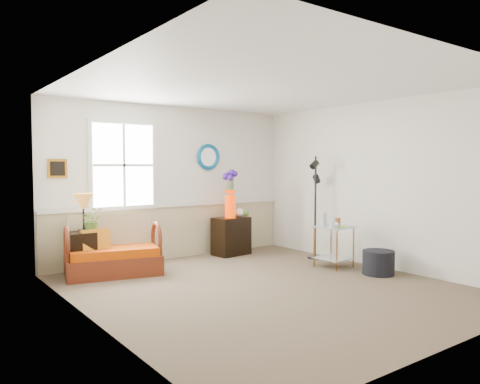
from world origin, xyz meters
TOP-DOWN VIEW (x-y plane):
  - floor at (0.00, 0.00)m, footprint 4.50×5.00m
  - ceiling at (0.00, 0.00)m, footprint 4.50×5.00m
  - walls at (0.00, 0.00)m, footprint 4.51×5.01m
  - wainscot at (0.00, 2.48)m, footprint 4.46×0.02m
  - chair_rail at (0.00, 2.47)m, footprint 4.46×0.04m
  - window at (-0.90, 2.47)m, footprint 1.14×0.06m
  - picture at (-1.92, 2.48)m, footprint 0.28×0.03m
  - mirror at (0.70, 2.48)m, footprint 0.47×0.07m
  - loveseat at (-1.32, 1.89)m, footprint 1.46×1.02m
  - throw_pillow at (-1.57, 1.89)m, footprint 0.41×0.12m
  - lamp_stand at (-1.73, 2.02)m, footprint 0.39×0.39m
  - table_lamp at (-1.70, 2.00)m, footprint 0.32×0.32m
  - potted_plant at (-1.59, 1.99)m, footprint 0.33×0.36m
  - cabinet at (0.96, 2.13)m, footprint 0.66×0.46m
  - flower_vase at (0.91, 2.08)m, footprint 0.32×0.32m
  - side_table at (1.67, 0.34)m, footprint 0.56×0.56m
  - tabletop_items at (1.63, 0.35)m, footprint 0.40×0.40m
  - floor_lamp at (1.94, 1.02)m, footprint 0.26×0.26m
  - ottoman at (1.82, -0.39)m, footprint 0.59×0.59m

SIDE VIEW (x-z plane):
  - floor at x=0.00m, z-range -0.01..0.01m
  - ottoman at x=1.82m, z-range 0.00..0.35m
  - lamp_stand at x=-1.73m, z-range 0.00..0.65m
  - side_table at x=1.67m, z-range 0.00..0.65m
  - cabinet at x=0.96m, z-range 0.00..0.67m
  - loveseat at x=-1.32m, z-range 0.00..0.87m
  - wainscot at x=0.00m, z-range 0.00..0.90m
  - throw_pillow at x=-1.57m, z-range 0.28..0.69m
  - tabletop_items at x=1.63m, z-range 0.65..0.87m
  - potted_plant at x=-1.59m, z-range 0.65..0.92m
  - floor_lamp at x=1.94m, z-range 0.00..1.76m
  - chair_rail at x=0.00m, z-range 0.89..0.95m
  - table_lamp at x=-1.70m, z-range 0.65..1.20m
  - flower_vase at x=0.91m, z-range 0.67..1.50m
  - walls at x=0.00m, z-range 0.00..2.60m
  - picture at x=-1.92m, z-range 1.41..1.69m
  - window at x=-0.90m, z-range 0.88..2.32m
  - mirror at x=0.70m, z-range 1.51..1.99m
  - ceiling at x=0.00m, z-range 2.60..2.60m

